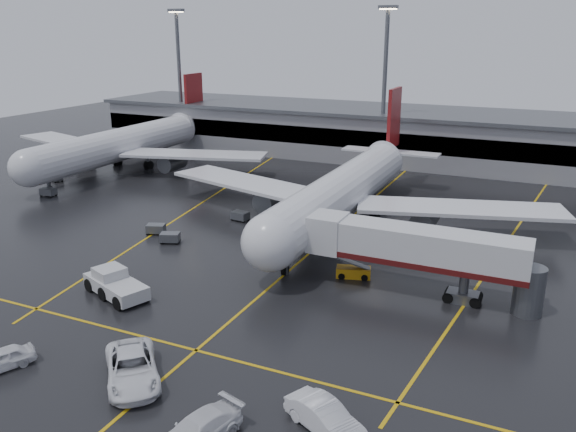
% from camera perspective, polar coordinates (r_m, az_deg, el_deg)
% --- Properties ---
extents(ground, '(220.00, 220.00, 0.00)m').
position_cam_1_polar(ground, '(60.82, 2.51, -3.31)').
color(ground, black).
rests_on(ground, ground).
extents(apron_line_centre, '(0.25, 90.00, 0.02)m').
position_cam_1_polar(apron_line_centre, '(60.81, 2.51, -3.30)').
color(apron_line_centre, gold).
rests_on(apron_line_centre, ground).
extents(apron_line_stop, '(60.00, 0.25, 0.02)m').
position_cam_1_polar(apron_line_stop, '(43.22, -8.95, -12.83)').
color(apron_line_stop, gold).
rests_on(apron_line_stop, ground).
extents(apron_line_left, '(9.99, 69.35, 0.02)m').
position_cam_1_polar(apron_line_left, '(78.12, -8.33, 1.34)').
color(apron_line_left, gold).
rests_on(apron_line_left, ground).
extents(apron_line_right, '(7.57, 69.64, 0.02)m').
position_cam_1_polar(apron_line_right, '(66.38, 20.47, -2.62)').
color(apron_line_right, gold).
rests_on(apron_line_right, ground).
extents(terminal, '(122.00, 19.00, 8.60)m').
position_cam_1_polar(terminal, '(104.25, 12.71, 7.65)').
color(terminal, gray).
rests_on(terminal, ground).
extents(light_mast_left, '(3.00, 1.20, 25.45)m').
position_cam_1_polar(light_mast_left, '(115.77, -10.57, 13.82)').
color(light_mast_left, '#595B60').
rests_on(light_mast_left, ground).
extents(light_mast_mid, '(3.00, 1.20, 25.45)m').
position_cam_1_polar(light_mast_mid, '(98.47, 9.43, 13.23)').
color(light_mast_mid, '#595B60').
rests_on(light_mast_mid, ground).
extents(main_airliner, '(48.80, 45.60, 14.10)m').
position_cam_1_polar(main_airliner, '(68.17, 5.66, 2.68)').
color(main_airliner, silver).
rests_on(main_airliner, ground).
extents(second_airliner, '(48.80, 45.60, 14.10)m').
position_cam_1_polar(second_airliner, '(99.21, -15.55, 6.87)').
color(second_airliner, silver).
rests_on(second_airliner, ground).
extents(jet_bridge, '(19.90, 3.40, 6.05)m').
position_cam_1_polar(jet_bridge, '(50.81, 12.43, -3.32)').
color(jet_bridge, silver).
rests_on(jet_bridge, ground).
extents(pushback_tractor, '(7.20, 4.89, 2.39)m').
position_cam_1_polar(pushback_tractor, '(52.57, -16.53, -6.44)').
color(pushback_tractor, silver).
rests_on(pushback_tractor, ground).
extents(belt_loader, '(3.37, 2.16, 1.98)m').
position_cam_1_polar(belt_loader, '(54.42, 6.40, -5.46)').
color(belt_loader, orange).
rests_on(belt_loader, ground).
extents(service_van_a, '(7.00, 7.19, 1.91)m').
position_cam_1_polar(service_van_a, '(40.30, -14.97, -14.14)').
color(service_van_a, white).
rests_on(service_van_a, ground).
extents(service_van_b, '(3.77, 6.02, 1.63)m').
position_cam_1_polar(service_van_b, '(34.50, -8.84, -20.04)').
color(service_van_b, silver).
rests_on(service_van_b, ground).
extents(service_van_c, '(5.55, 3.95, 1.74)m').
position_cam_1_polar(service_van_c, '(35.09, 3.62, -19.00)').
color(service_van_c, white).
rests_on(service_van_c, ground).
extents(service_van_d, '(3.39, 4.63, 1.47)m').
position_cam_1_polar(service_van_d, '(44.69, -26.21, -12.44)').
color(service_van_d, white).
rests_on(service_van_d, ground).
extents(baggage_cart_a, '(2.34, 1.95, 1.12)m').
position_cam_1_polar(baggage_cart_a, '(63.76, -11.44, -2.05)').
color(baggage_cart_a, '#595B60').
rests_on(baggage_cart_a, ground).
extents(baggage_cart_b, '(2.33, 1.92, 1.12)m').
position_cam_1_polar(baggage_cart_b, '(66.86, -12.77, -1.20)').
color(baggage_cart_b, '#595B60').
rests_on(baggage_cart_b, ground).
extents(baggage_cart_c, '(2.18, 1.59, 1.12)m').
position_cam_1_polar(baggage_cart_c, '(69.96, -4.69, 0.04)').
color(baggage_cart_c, '#595B60').
rests_on(baggage_cart_c, ground).
extents(baggage_cart_d, '(2.35, 1.97, 1.12)m').
position_cam_1_polar(baggage_cart_d, '(94.66, -21.68, 3.54)').
color(baggage_cart_d, '#595B60').
rests_on(baggage_cart_d, ground).
extents(baggage_cart_e, '(2.14, 1.53, 1.12)m').
position_cam_1_polar(baggage_cart_e, '(86.59, -22.36, 2.21)').
color(baggage_cart_e, '#595B60').
rests_on(baggage_cart_e, ground).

